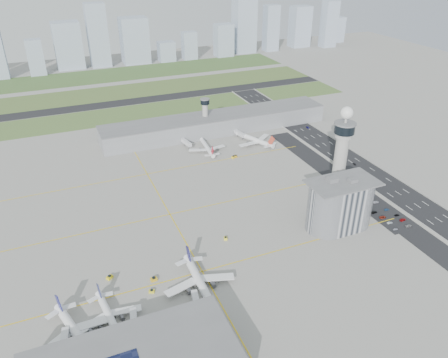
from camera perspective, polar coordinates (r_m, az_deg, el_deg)
name	(u,v)px	position (r m, az deg, el deg)	size (l,w,h in m)	color
ground	(246,225)	(272.41, 2.87, -6.04)	(1000.00, 1000.00, 0.00)	#A09D95
grass_strip_0	(134,113)	(459.95, -11.69, 8.42)	(480.00, 50.00, 0.08)	#4A602D
grass_strip_1	(120,92)	(530.12, -13.47, 10.94)	(480.00, 60.00, 0.08)	#48602D
grass_strip_2	(108,75)	(606.25, -14.94, 12.96)	(480.00, 70.00, 0.08)	#43632F
runway	(126,102)	(494.38, -12.63, 9.75)	(480.00, 22.00, 0.10)	black
highway	(392,189)	(332.02, 21.11, -1.24)	(28.00, 500.00, 0.10)	black
barrier_left	(377,192)	(322.90, 19.30, -1.65)	(0.60, 500.00, 1.20)	#9E9E99
barrier_right	(408,185)	(340.97, 22.86, -0.68)	(0.60, 500.00, 1.20)	#9E9E99
landside_road	(373,203)	(310.23, 18.91, -3.01)	(18.00, 260.00, 0.08)	black
parking_lot	(383,213)	(301.75, 20.06, -4.17)	(20.00, 44.00, 0.10)	black
taxiway_line_h_0	(202,271)	(238.17, -2.86, -11.97)	(260.00, 0.60, 0.01)	yellow
taxiway_line_h_1	(170,214)	(284.26, -7.08, -4.61)	(260.00, 0.60, 0.01)	yellow
taxiway_line_h_2	(147,174)	(334.79, -10.01, 0.64)	(260.00, 0.60, 0.01)	yellow
taxiway_line_v	(170,214)	(284.26, -7.08, -4.61)	(0.60, 260.00, 0.01)	yellow
control_tower	(342,150)	(295.48, 15.10, 3.70)	(14.00, 14.00, 64.50)	#ADAAA5
secondary_tower	(205,113)	(397.84, -2.47, 8.66)	(8.60, 8.60, 31.90)	#ADAAA5
admin_building	(340,204)	(272.70, 14.91, -3.21)	(42.00, 24.00, 33.50)	#B2B2B7
terminal_pier	(216,123)	(403.31, -1.00, 7.31)	(210.00, 32.00, 15.80)	gray
airplane_near_a	(76,330)	(211.64, -18.81, -18.16)	(41.73, 35.47, 11.68)	white
airplane_near_b	(110,314)	(215.15, -14.71, -16.74)	(36.10, 30.69, 10.11)	white
airplane_near_c	(200,279)	(224.36, -3.12, -12.96)	(43.79, 37.22, 12.26)	white
airplane_far_a	(207,145)	(365.32, -2.24, 4.47)	(37.09, 31.53, 10.39)	white
airplane_far_b	(254,137)	(379.72, 3.99, 5.52)	(42.63, 36.23, 11.94)	white
jet_bridge_near_0	(63,357)	(207.14, -20.24, -21.01)	(14.00, 3.00, 5.70)	silver
jet_bridge_near_1	(135,335)	(207.32, -11.57, -19.34)	(14.00, 3.00, 5.70)	silver
jet_bridge_near_2	(199,315)	(211.79, -3.29, -17.33)	(14.00, 3.00, 5.70)	silver
jet_bridge_far_0	(183,141)	(379.65, -5.43, 4.94)	(14.00, 3.00, 5.70)	silver
jet_bridge_far_1	(235,132)	(395.92, 1.50, 6.09)	(14.00, 3.00, 5.70)	silver
tug_0	(110,277)	(240.74, -14.72, -12.27)	(2.24, 3.26, 1.89)	yellow
tug_1	(154,279)	(234.89, -9.16, -12.75)	(2.34, 3.41, 1.98)	gold
tug_2	(152,291)	(228.63, -9.43, -14.23)	(1.92, 2.80, 1.63)	yellow
tug_3	(226,238)	(259.91, 0.21, -7.71)	(1.90, 2.76, 1.60)	yellow
tug_4	(235,156)	(355.86, 1.51, 3.03)	(2.09, 3.05, 1.77)	orange
tug_5	(234,157)	(354.12, 1.26, 2.92)	(2.39, 3.48, 2.02)	gold
car_lot_0	(395,229)	(287.41, 21.48, -6.11)	(1.28, 3.18, 1.08)	#B2B3C6
car_lot_1	(390,223)	(292.09, 20.83, -5.36)	(1.31, 3.75, 1.24)	#99A5AE
car_lot_2	(383,217)	(296.06, 20.01, -4.70)	(2.09, 4.53, 1.26)	maroon
car_lot_3	(374,212)	(299.47, 19.02, -4.11)	(1.80, 4.43, 1.29)	black
car_lot_4	(366,205)	(305.27, 18.04, -3.27)	(1.41, 3.51, 1.19)	navy
car_lot_5	(362,201)	(308.66, 17.61, -2.82)	(1.32, 3.80, 1.25)	white
car_lot_6	(408,226)	(293.50, 22.95, -5.64)	(2.02, 4.37, 1.21)	gray
car_lot_7	(403,220)	(298.00, 22.31, -4.94)	(1.83, 4.49, 1.30)	#9D0B0E
car_lot_8	(397,215)	(301.53, 21.66, -4.41)	(1.33, 3.30, 1.12)	black
car_lot_9	(387,210)	(305.09, 20.48, -3.76)	(1.17, 3.34, 1.10)	#142D4D
car_lot_10	(376,202)	(311.04, 19.21, -2.86)	(1.89, 4.09, 1.14)	silver
car_lot_11	(370,197)	(316.07, 18.55, -2.21)	(1.62, 3.98, 1.15)	#A7A7A7
car_hw_1	(355,164)	(358.46, 16.68, 1.89)	(1.20, 3.44, 1.13)	black
car_hw_2	(308,127)	(420.71, 10.88, 6.64)	(1.89, 4.10, 1.14)	navy
car_hw_4	(265,110)	(460.97, 5.38, 9.00)	(1.31, 3.25, 1.11)	#999DAD
skyline_bldg_6	(36,57)	(632.64, -23.39, 14.38)	(20.04, 16.03, 45.20)	#9EADC1
skyline_bldg_7	(68,45)	(650.84, -19.70, 16.12)	(35.76, 28.61, 61.22)	#9EADC1
skyline_bldg_8	(98,35)	(647.29, -16.17, 17.58)	(26.33, 21.06, 83.39)	#9EADC1
skyline_bldg_9	(135,40)	(657.93, -11.60, 17.31)	(36.96, 29.57, 62.11)	#9EADC1
skyline_bldg_10	(167,51)	(662.99, -7.52, 16.19)	(23.01, 18.41, 27.75)	#9EADC1
skyline_bldg_11	(189,46)	(671.47, -4.55, 16.99)	(20.22, 16.18, 38.97)	#9EADC1
skyline_bldg_12	(224,40)	(687.41, -0.04, 17.68)	(26.14, 20.92, 46.89)	#9EADC1
skyline_bldg_13	(244,25)	(710.87, 2.65, 19.43)	(32.26, 25.81, 81.20)	#9EADC1
skyline_bldg_14	(271,28)	(725.34, 6.17, 18.99)	(21.59, 17.28, 68.75)	#9EADC1
skyline_bldg_15	(300,27)	(762.68, 9.88, 19.02)	(30.25, 24.20, 63.40)	#9EADC1
skyline_bldg_16	(329,24)	(769.60, 13.56, 19.07)	(23.04, 18.43, 71.56)	#9EADC1
skyline_bldg_17	(337,30)	(815.14, 14.50, 18.38)	(22.64, 18.11, 41.06)	#9EADC1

